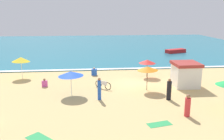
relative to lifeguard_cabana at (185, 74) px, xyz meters
The scene contains 18 objects.
ground_plane 4.99m from the lifeguard_cabana, 167.29° to the left, with size 60.00×60.00×0.00m, color #D8B775.
ocean_water 29.47m from the lifeguard_cabana, 99.24° to the left, with size 60.00×44.00×0.10m, color teal.
wave_breaker_foam 8.82m from the lifeguard_cabana, 122.69° to the left, with size 57.00×0.70×0.01m, color white.
lifeguard_cabana is the anchor object (origin of this frame).
beach_umbrella_0 4.14m from the lifeguard_cabana, 167.83° to the right, with size 2.33×2.32×2.25m.
beach_umbrella_1 4.67m from the lifeguard_cabana, 128.26° to the left, with size 2.48×2.48×1.92m.
beach_umbrella_5 17.16m from the lifeguard_cabana, 164.38° to the left, with size 2.19×2.17×2.31m.
beach_umbrella_6 10.91m from the lifeguard_cabana, behind, with size 2.64×2.63×2.13m.
parked_bicycle 7.98m from the lifeguard_cabana, behind, with size 1.42×1.23×0.76m.
beachgoer_0 13.58m from the lifeguard_cabana, behind, with size 0.51×0.51×0.80m.
beachgoer_1 9.97m from the lifeguard_cabana, 150.57° to the left, with size 0.63×0.63×0.91m.
beachgoer_3 7.19m from the lifeguard_cabana, 110.96° to the right, with size 0.50×0.50×1.59m.
beachgoer_4 4.47m from the lifeguard_cabana, 128.65° to the right, with size 0.39×0.39×1.78m.
beachgoer_5 8.92m from the lifeguard_cabana, 160.92° to the right, with size 0.36×0.36×1.85m.
beach_towel_0 9.17m from the lifeguard_cabana, 121.91° to the right, with size 1.67×1.01×0.01m.
beach_towel_1 15.04m from the lifeguard_cabana, 144.00° to the right, with size 1.67×1.67×0.01m.
beach_towel_2 4.74m from the lifeguard_cabana, 69.17° to the left, with size 1.91×1.23×0.01m.
small_boat_0 19.34m from the lifeguard_cabana, 72.41° to the left, with size 3.86×2.43×0.60m.
Camera 1 is at (-4.46, -22.35, 6.98)m, focal length 38.11 mm.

